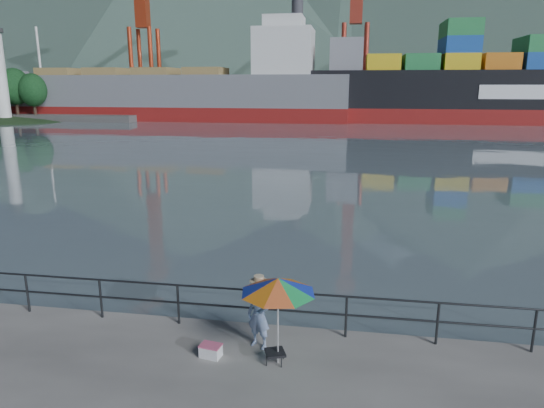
{
  "coord_description": "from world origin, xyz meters",
  "views": [
    {
      "loc": [
        4.95,
        -8.52,
        5.66
      ],
      "look_at": [
        2.59,
        6.0,
        2.0
      ],
      "focal_mm": 32.0,
      "sensor_mm": 36.0,
      "label": 1
    }
  ],
  "objects_px": {
    "fisherman": "(259,315)",
    "cooler_bag": "(211,351)",
    "container_ship": "(518,82)",
    "bulk_carrier": "(187,94)",
    "beach_umbrella": "(278,286)"
  },
  "relations": [
    {
      "from": "cooler_bag",
      "to": "container_ship",
      "type": "xyz_separation_m",
      "value": [
        27.4,
        71.69,
        5.7
      ]
    },
    {
      "from": "fisherman",
      "to": "cooler_bag",
      "type": "distance_m",
      "value": 1.28
    },
    {
      "from": "cooler_bag",
      "to": "container_ship",
      "type": "height_order",
      "value": "container_ship"
    },
    {
      "from": "fisherman",
      "to": "beach_umbrella",
      "type": "relative_size",
      "value": 0.81
    },
    {
      "from": "container_ship",
      "to": "cooler_bag",
      "type": "bearing_deg",
      "value": -110.92
    },
    {
      "from": "beach_umbrella",
      "to": "container_ship",
      "type": "bearing_deg",
      "value": 70.09
    },
    {
      "from": "bulk_carrier",
      "to": "container_ship",
      "type": "distance_m",
      "value": 51.86
    },
    {
      "from": "fisherman",
      "to": "container_ship",
      "type": "distance_m",
      "value": 76.04
    },
    {
      "from": "beach_umbrella",
      "to": "container_ship",
      "type": "distance_m",
      "value": 76.34
    },
    {
      "from": "container_ship",
      "to": "beach_umbrella",
      "type": "bearing_deg",
      "value": -109.91
    },
    {
      "from": "cooler_bag",
      "to": "container_ship",
      "type": "bearing_deg",
      "value": 79.19
    },
    {
      "from": "fisherman",
      "to": "cooler_bag",
      "type": "height_order",
      "value": "fisherman"
    },
    {
      "from": "fisherman",
      "to": "bulk_carrier",
      "type": "height_order",
      "value": "bulk_carrier"
    },
    {
      "from": "cooler_bag",
      "to": "container_ship",
      "type": "distance_m",
      "value": 76.95
    },
    {
      "from": "beach_umbrella",
      "to": "cooler_bag",
      "type": "distance_m",
      "value": 2.16
    }
  ]
}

